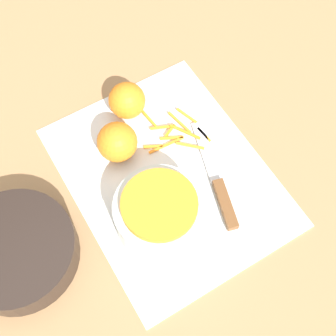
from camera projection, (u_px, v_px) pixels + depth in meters
name	position (u px, v px, depth m)	size (l,w,h in m)	color
ground_plane	(168.00, 177.00, 0.89)	(4.00, 4.00, 0.00)	#9E754C
cutting_board	(168.00, 176.00, 0.89)	(0.44, 0.35, 0.01)	silver
bowl_speckled	(160.00, 213.00, 0.80)	(0.16, 0.16, 0.09)	silver
bowl_dark	(17.00, 253.00, 0.79)	(0.21, 0.21, 0.06)	black
knife	(221.00, 192.00, 0.86)	(0.23, 0.09, 0.02)	brown
orange_left	(117.00, 142.00, 0.87)	(0.08, 0.08, 0.08)	orange
orange_right	(127.00, 100.00, 0.92)	(0.07, 0.07, 0.07)	orange
peel_pile	(174.00, 132.00, 0.92)	(0.15, 0.12, 0.01)	orange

